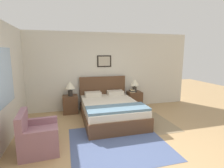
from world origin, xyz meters
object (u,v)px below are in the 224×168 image
Objects in this scene: armchair at (38,137)px; table_lamp_near_window at (70,86)px; bed at (110,110)px; table_lamp_by_door at (135,83)px; nightstand_near_window at (70,104)px; nightstand_by_door at (134,100)px.

armchair is 2.30m from table_lamp_near_window.
bed is 1.51m from table_lamp_by_door.
nightstand_near_window is 1.00× the size of nightstand_by_door.
bed is 2.20m from armchair.
bed is at bearing -141.76° from nightstand_by_door.
nightstand_near_window is (-1.11, 0.88, -0.00)m from bed.
table_lamp_by_door is (1.10, 0.85, 0.59)m from bed.
nightstand_by_door is 2.29m from table_lamp_near_window.
nightstand_near_window is at bearing 179.38° from table_lamp_by_door.
table_lamp_near_window is 2.19m from table_lamp_by_door.
armchair reaches higher than nightstand_by_door.
nightstand_near_window is 1.25× the size of table_lamp_by_door.
table_lamp_by_door is (2.21, -0.02, 0.60)m from nightstand_near_window.
table_lamp_by_door is at bearing 0.00° from table_lamp_near_window.
nightstand_near_window is 0.60m from table_lamp_near_window.
armchair reaches higher than nightstand_near_window.
armchair is 1.79× the size of table_lamp_near_window.
bed is 3.83× the size of nightstand_near_window.
armchair is 2.24m from nightstand_near_window.
table_lamp_by_door is at bearing 122.29° from armchair.
bed is 4.77× the size of table_lamp_near_window.
table_lamp_near_window reaches higher than nightstand_by_door.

